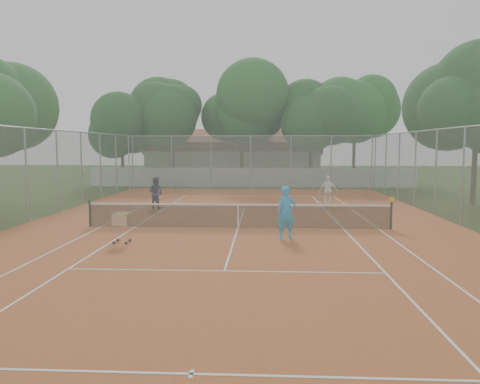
{
  "coord_description": "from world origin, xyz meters",
  "views": [
    {
      "loc": [
        1.01,
        -18.17,
        3.24
      ],
      "look_at": [
        0.0,
        1.5,
        1.3
      ],
      "focal_mm": 35.0,
      "sensor_mm": 36.0,
      "label": 1
    }
  ],
  "objects_px": {
    "tennis_net": "(238,216)",
    "ball_hopper": "(122,227)",
    "clubhouse": "(234,156)",
    "player_far_left": "(156,193)",
    "player_near": "(286,213)",
    "player_far_right": "(328,191)"
  },
  "relations": [
    {
      "from": "player_far_left",
      "to": "ball_hopper",
      "type": "xyz_separation_m",
      "value": [
        0.88,
        -8.66,
        -0.26
      ]
    },
    {
      "from": "tennis_net",
      "to": "player_far_right",
      "type": "height_order",
      "value": "player_far_right"
    },
    {
      "from": "player_far_left",
      "to": "player_near",
      "type": "bearing_deg",
      "value": 153.57
    },
    {
      "from": "tennis_net",
      "to": "ball_hopper",
      "type": "distance_m",
      "value": 4.84
    },
    {
      "from": "tennis_net",
      "to": "player_near",
      "type": "bearing_deg",
      "value": -48.37
    },
    {
      "from": "tennis_net",
      "to": "player_far_right",
      "type": "distance_m",
      "value": 8.27
    },
    {
      "from": "player_far_left",
      "to": "ball_hopper",
      "type": "distance_m",
      "value": 8.71
    },
    {
      "from": "player_far_left",
      "to": "player_far_right",
      "type": "xyz_separation_m",
      "value": [
        9.02,
        1.44,
        0.01
      ]
    },
    {
      "from": "player_near",
      "to": "player_far_right",
      "type": "bearing_deg",
      "value": 61.56
    },
    {
      "from": "clubhouse",
      "to": "player_far_left",
      "type": "height_order",
      "value": "clubhouse"
    },
    {
      "from": "player_near",
      "to": "player_far_left",
      "type": "height_order",
      "value": "player_near"
    },
    {
      "from": "tennis_net",
      "to": "player_near",
      "type": "relative_size",
      "value": 6.49
    },
    {
      "from": "clubhouse",
      "to": "player_near",
      "type": "bearing_deg",
      "value": -83.02
    },
    {
      "from": "player_far_left",
      "to": "player_far_right",
      "type": "relative_size",
      "value": 0.99
    },
    {
      "from": "player_near",
      "to": "ball_hopper",
      "type": "relative_size",
      "value": 1.66
    },
    {
      "from": "tennis_net",
      "to": "player_far_left",
      "type": "xyz_separation_m",
      "value": [
        -4.56,
        5.52,
        0.32
      ]
    },
    {
      "from": "tennis_net",
      "to": "player_far_right",
      "type": "xyz_separation_m",
      "value": [
        4.46,
        6.96,
        0.34
      ]
    },
    {
      "from": "clubhouse",
      "to": "ball_hopper",
      "type": "relative_size",
      "value": 14.85
    },
    {
      "from": "clubhouse",
      "to": "ball_hopper",
      "type": "distance_m",
      "value": 32.22
    },
    {
      "from": "player_far_right",
      "to": "ball_hopper",
      "type": "height_order",
      "value": "player_far_right"
    },
    {
      "from": "player_far_right",
      "to": "ball_hopper",
      "type": "xyz_separation_m",
      "value": [
        -8.14,
        -10.1,
        -0.27
      ]
    },
    {
      "from": "tennis_net",
      "to": "ball_hopper",
      "type": "relative_size",
      "value": 10.76
    }
  ]
}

